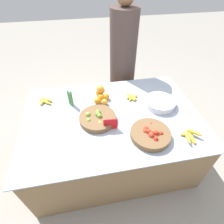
% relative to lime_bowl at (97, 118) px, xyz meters
% --- Properties ---
extents(ground_plane, '(12.00, 12.00, 0.00)m').
position_rel_lime_bowl_xyz_m(ground_plane, '(0.15, 0.04, -0.69)').
color(ground_plane, gray).
extents(market_table, '(1.71, 1.18, 0.66)m').
position_rel_lime_bowl_xyz_m(market_table, '(0.15, 0.04, -0.36)').
color(market_table, olive).
rests_on(market_table, ground_plane).
extents(lime_bowl, '(0.34, 0.34, 0.09)m').
position_rel_lime_bowl_xyz_m(lime_bowl, '(0.00, 0.00, 0.00)').
color(lime_bowl, brown).
rests_on(lime_bowl, market_table).
extents(tomato_basket, '(0.34, 0.34, 0.09)m').
position_rel_lime_bowl_xyz_m(tomato_basket, '(0.42, -0.28, 0.00)').
color(tomato_basket, brown).
rests_on(tomato_basket, market_table).
extents(orange_pile, '(0.17, 0.24, 0.14)m').
position_rel_lime_bowl_xyz_m(orange_pile, '(0.08, 0.32, 0.03)').
color(orange_pile, orange).
rests_on(orange_pile, market_table).
extents(metal_bowl, '(0.31, 0.31, 0.07)m').
position_rel_lime_bowl_xyz_m(metal_bowl, '(0.66, 0.10, 0.00)').
color(metal_bowl, silver).
rests_on(metal_bowl, market_table).
extents(price_sign, '(0.12, 0.01, 0.12)m').
position_rel_lime_bowl_xyz_m(price_sign, '(0.10, -0.13, 0.03)').
color(price_sign, red).
rests_on(price_sign, market_table).
extents(veg_bundle, '(0.05, 0.06, 0.17)m').
position_rel_lime_bowl_xyz_m(veg_bundle, '(-0.24, 0.28, 0.05)').
color(veg_bundle, '#4C8E42').
rests_on(veg_bundle, market_table).
extents(banana_bunch_middle_left, '(0.14, 0.15, 0.03)m').
position_rel_lime_bowl_xyz_m(banana_bunch_middle_left, '(0.41, 0.27, -0.01)').
color(banana_bunch_middle_left, gold).
rests_on(banana_bunch_middle_left, market_table).
extents(banana_bunch_front_left, '(0.18, 0.16, 0.06)m').
position_rel_lime_bowl_xyz_m(banana_bunch_front_left, '(0.76, -0.35, -0.00)').
color(banana_bunch_front_left, gold).
rests_on(banana_bunch_front_left, market_table).
extents(banana_bunch_middle_right, '(0.15, 0.15, 0.03)m').
position_rel_lime_bowl_xyz_m(banana_bunch_middle_right, '(-0.52, 0.37, -0.01)').
color(banana_bunch_middle_right, gold).
rests_on(banana_bunch_middle_right, market_table).
extents(vendor_person, '(0.34, 0.34, 1.60)m').
position_rel_lime_bowl_xyz_m(vendor_person, '(0.45, 0.90, 0.05)').
color(vendor_person, '#473833').
rests_on(vendor_person, ground_plane).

